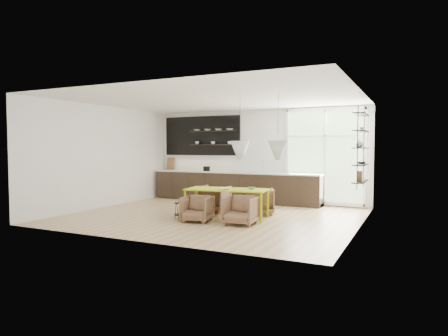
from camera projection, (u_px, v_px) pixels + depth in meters
room at (251, 157)px, 10.65m from camera, size 7.02×6.01×2.91m
kitchen_run at (232, 182)px, 12.68m from camera, size 5.54×0.69×2.75m
right_shelving at (361, 150)px, 9.50m from camera, size 0.26×1.22×1.90m
dining_table at (227, 191)px, 9.65m from camera, size 2.05×1.14×0.71m
armchair_back_left at (214, 199)px, 10.62m from camera, size 0.79×0.81×0.70m
armchair_back_right at (260, 201)px, 10.28m from camera, size 0.94×0.95×0.67m
armchair_front_left at (197, 209)px, 9.19m from camera, size 0.73×0.74×0.60m
armchair_front_right at (240, 210)px, 8.85m from camera, size 0.72×0.74×0.64m
wire_stool at (181, 208)px, 9.52m from camera, size 0.32×0.32×0.40m
table_book at (219, 188)px, 9.63m from camera, size 0.36×0.40×0.03m
table_bowl at (252, 188)px, 9.56m from camera, size 0.20×0.20×0.06m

